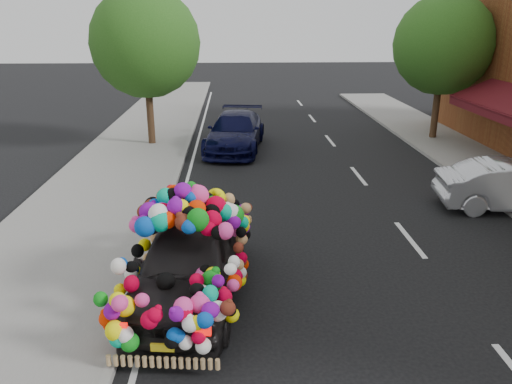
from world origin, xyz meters
TOP-DOWN VIEW (x-y plane):
  - ground at (0.00, 0.00)m, footprint 100.00×100.00m
  - sidewalk at (-4.30, 0.00)m, footprint 4.00×60.00m
  - kerb at (-2.35, 0.00)m, footprint 0.15×60.00m
  - lane_markings at (3.60, 0.00)m, footprint 6.00×50.00m
  - tree_near_sidewalk at (-3.80, 9.50)m, footprint 4.20×4.20m
  - tree_far_b at (8.00, 10.00)m, footprint 4.00×4.00m
  - plush_art_car at (-1.32, -2.29)m, footprint 2.57×4.74m
  - navy_sedan at (-0.42, 8.69)m, footprint 2.69×5.15m

SIDE VIEW (x-z plane):
  - ground at x=0.00m, z-range 0.00..0.00m
  - lane_markings at x=3.60m, z-range 0.00..0.01m
  - sidewalk at x=-4.30m, z-range 0.00..0.12m
  - kerb at x=-2.35m, z-range 0.00..0.13m
  - navy_sedan at x=-0.42m, z-range 0.00..1.42m
  - plush_art_car at x=-1.32m, z-range 0.03..2.16m
  - tree_far_b at x=8.00m, z-range 0.94..6.84m
  - tree_near_sidewalk at x=-3.80m, z-range 0.96..7.09m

